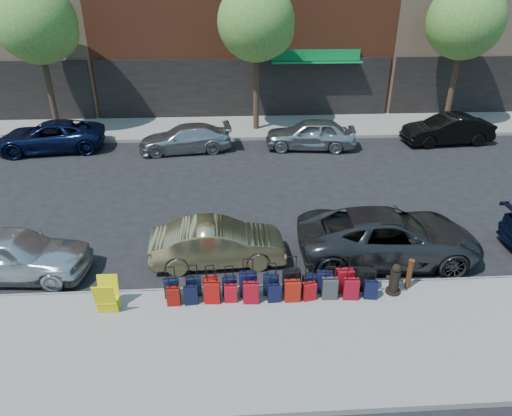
{
  "coord_description": "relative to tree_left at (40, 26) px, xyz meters",
  "views": [
    {
      "loc": [
        -0.94,
        -14.41,
        7.67
      ],
      "look_at": [
        -0.17,
        -1.5,
        0.97
      ],
      "focal_mm": 32.0,
      "sensor_mm": 36.0,
      "label": 1
    }
  ],
  "objects": [
    {
      "name": "suitcase_front_6",
      "position": [
        10.43,
        -14.28,
        -4.93
      ],
      "size": [
        0.47,
        0.3,
        1.07
      ],
      "rotation": [
        0.0,
        0.0,
        0.13
      ],
      "color": "black",
      "rests_on": "sidewalk_near"
    },
    {
      "name": "suitcase_back_6",
      "position": [
        10.4,
        -14.63,
        -4.97
      ],
      "size": [
        0.4,
        0.23,
        0.95
      ],
      "rotation": [
        0.0,
        0.0,
        0.01
      ],
      "color": "#A5160A",
      "rests_on": "sidewalk_near"
    },
    {
      "name": "suitcase_front_8",
      "position": [
        11.28,
        -14.32,
        -4.95
      ],
      "size": [
        0.44,
        0.28,
        0.98
      ],
      "rotation": [
        0.0,
        0.0,
        -0.15
      ],
      "color": "black",
      "rests_on": "sidewalk_near"
    },
    {
      "name": "tree_center",
      "position": [
        10.5,
        0.0,
        0.0
      ],
      "size": [
        3.8,
        3.8,
        7.27
      ],
      "color": "black",
      "rests_on": "sidewalk_far"
    },
    {
      "name": "car_near_1",
      "position": [
        8.49,
        -12.53,
        -4.77
      ],
      "size": [
        3.98,
        1.56,
        1.29
      ],
      "primitive_type": "imported",
      "rotation": [
        0.0,
        0.0,
        1.62
      ],
      "color": "tan",
      "rests_on": "ground"
    },
    {
      "name": "car_near_2",
      "position": [
        13.52,
        -12.6,
        -4.67
      ],
      "size": [
        5.43,
        2.64,
        1.49
      ],
      "primitive_type": "imported",
      "rotation": [
        0.0,
        0.0,
        1.54
      ],
      "color": "#323235",
      "rests_on": "ground"
    },
    {
      "name": "suitcase_front_9",
      "position": [
        11.81,
        -14.34,
        -4.93
      ],
      "size": [
        0.45,
        0.25,
        1.07
      ],
      "rotation": [
        0.0,
        0.0,
        0.0
      ],
      "color": "maroon",
      "rests_on": "sidewalk_near"
    },
    {
      "name": "suitcase_front_1",
      "position": [
        7.88,
        -14.27,
        -4.98
      ],
      "size": [
        0.4,
        0.25,
        0.91
      ],
      "rotation": [
        0.0,
        0.0,
        0.11
      ],
      "color": "black",
      "rests_on": "sidewalk_near"
    },
    {
      "name": "suitcase_front_5",
      "position": [
        9.88,
        -14.33,
        -4.97
      ],
      "size": [
        0.42,
        0.28,
        0.94
      ],
      "rotation": [
        0.0,
        0.0,
        -0.19
      ],
      "color": "black",
      "rests_on": "sidewalk_near"
    },
    {
      "name": "fire_hydrant",
      "position": [
        13.11,
        -14.46,
        -4.86
      ],
      "size": [
        0.44,
        0.39,
        0.87
      ],
      "rotation": [
        0.0,
        0.0,
        -0.41
      ],
      "color": "black",
      "rests_on": "sidewalk_near"
    },
    {
      "name": "sidewalk_near",
      "position": [
        9.86,
        -16.0,
        -5.34
      ],
      "size": [
        60.0,
        4.0,
        0.15
      ],
      "primitive_type": "cube",
      "color": "gray",
      "rests_on": "ground"
    },
    {
      "name": "suitcase_back_3",
      "position": [
        8.83,
        -14.57,
        -5.02
      ],
      "size": [
        0.33,
        0.19,
        0.78
      ],
      "rotation": [
        0.0,
        0.0,
        0.0
      ],
      "color": "#AF0B18",
      "rests_on": "sidewalk_near"
    },
    {
      "name": "suitcase_front_0",
      "position": [
        7.31,
        -14.29,
        -4.98
      ],
      "size": [
        0.39,
        0.24,
        0.9
      ],
      "rotation": [
        0.0,
        0.0,
        0.1
      ],
      "color": "black",
      "rests_on": "sidewalk_near"
    },
    {
      "name": "suitcase_back_5",
      "position": [
        9.93,
        -14.63,
        -5.02
      ],
      "size": [
        0.33,
        0.2,
        0.77
      ],
      "rotation": [
        0.0,
        0.0,
        0.05
      ],
      "color": "black",
      "rests_on": "sidewalk_near"
    },
    {
      "name": "curb_near",
      "position": [
        9.86,
        -13.98,
        -5.34
      ],
      "size": [
        60.0,
        0.08,
        0.15
      ],
      "primitive_type": "cube",
      "color": "gray",
      "rests_on": "ground"
    },
    {
      "name": "car_far_2",
      "position": [
        12.81,
        -2.91,
        -4.68
      ],
      "size": [
        4.47,
        2.2,
        1.47
      ],
      "primitive_type": "imported",
      "rotation": [
        0.0,
        0.0,
        -1.68
      ],
      "color": "#AFB2B6",
      "rests_on": "ground"
    },
    {
      "name": "suitcase_back_8",
      "position": [
        11.38,
        -14.58,
        -4.97
      ],
      "size": [
        0.4,
        0.25,
        0.93
      ],
      "rotation": [
        0.0,
        0.0,
        -0.05
      ],
      "color": "#343439",
      "rests_on": "sidewalk_near"
    },
    {
      "name": "tree_right",
      "position": [
        21.0,
        0.0,
        0.0
      ],
      "size": [
        3.8,
        3.8,
        7.27
      ],
      "color": "black",
      "rests_on": "sidewalk_far"
    },
    {
      "name": "car_far_3",
      "position": [
        19.75,
        -2.6,
        -4.69
      ],
      "size": [
        4.47,
        1.89,
        1.43
      ],
      "primitive_type": "imported",
      "rotation": [
        0.0,
        0.0,
        -1.48
      ],
      "color": "black",
      "rests_on": "ground"
    },
    {
      "name": "suitcase_front_7",
      "position": [
        10.89,
        -14.33,
        -4.99
      ],
      "size": [
        0.38,
        0.25,
        0.86
      ],
      "rotation": [
        0.0,
        0.0,
        0.15
      ],
      "color": "black",
      "rests_on": "sidewalk_near"
    },
    {
      "name": "car_near_0",
      "position": [
        2.77,
        -12.88,
        -4.69
      ],
      "size": [
        4.37,
        2.04,
        1.45
      ],
      "primitive_type": "imported",
      "rotation": [
        0.0,
        0.0,
        1.49
      ],
      "color": "silver",
      "rests_on": "ground"
    },
    {
      "name": "suitcase_back_7",
      "position": [
        10.84,
        -14.62,
        -5.01
      ],
      "size": [
        0.37,
        0.25,
        0.8
      ],
      "rotation": [
        0.0,
        0.0,
        0.19
      ],
      "color": "#A50A0E",
      "rests_on": "sidewalk_near"
    },
    {
      "name": "ground",
      "position": [
        9.86,
        -9.5,
        -5.41
      ],
      "size": [
        120.0,
        120.0,
        0.0
      ],
      "primitive_type": "plane",
      "color": "black",
      "rests_on": "ground"
    },
    {
      "name": "curb_far",
      "position": [
        9.86,
        -1.52,
        -5.34
      ],
      "size": [
        60.0,
        0.08,
        0.15
      ],
      "primitive_type": "cube",
      "color": "gray",
      "rests_on": "ground"
    },
    {
      "name": "suitcase_front_4",
      "position": [
        9.29,
        -14.33,
        -4.93
      ],
      "size": [
        0.45,
        0.25,
        1.07
      ],
      "rotation": [
        0.0,
        0.0,
        -0.01
      ],
      "color": "black",
      "rests_on": "sidewalk_near"
    },
    {
      "name": "suitcase_back_0",
      "position": [
        7.39,
        -14.62,
        -5.01
      ],
      "size": [
        0.34,
        0.2,
        0.8
      ],
      "rotation": [
        0.0,
        0.0,
        0.01
      ],
      "color": "maroon",
      "rests_on": "sidewalk_near"
    },
    {
      "name": "suitcase_front_3",
      "position": [
        8.81,
        -14.32,
        -4.99
      ],
      "size": [
        0.38,
        0.22,
        0.88
      ],
      "rotation": [
        0.0,
        0.0,
        0.06
      ],
      "color": "black",
      "rests_on": "sidewalk_near"
    },
    {
      "name": "suitcase_back_10",
      "position": [
        12.43,
        -14.65,
        -5.01
      ],
      "size": [
        0.36,
        0.24,
        0.8
      ],
      "rotation": [
        0.0,
        0.0,
        -0.14
      ],
      "color": "black",
      "rests_on": "sidewalk_near"
    },
    {
      "name": "display_rack",
      "position": [
        5.79,
        -14.76,
        -4.81
      ],
      "size": [
        0.51,
        0.57,
        0.91
      ],
      "rotation": [
        0.0,
        0.0,
        -0.01
      ],
      "color": "yellow",
      "rests_on": "sidewalk_near"
    },
    {
      "name": "suitcase_back_1",
      "position": [
        7.82,
        -14.6,
        -5.01
      ],
      "size": [
        0.35,
        0.23,
        0.81
      ],
      "rotation": [
        0.0,
        0.0,
        0.09
      ],
      "color": "black",
      "rests_on": "sidewalk_near"
    },
    {
      "name": "suitcase_back_2",
      "position": [
        8.36,
        -14.57,
        -4.96
      ],
      "size": [
        0.42,
        0.26,
        0.96
      ],
      "rotation": [
        0.0,
        0.0,
        -0.06
      ],
      "color": "#AE0C0B",
      "rests_on": "sidewalk_near"
    },
    {
      "name": "suitcase_back_9",
      "position": [
        11.92,
        -14.63,
        -4.97
      ],
      "size": [
        0.4,
        0.25,
        0.93
      ],
      "rotation": [
        0.0,
        0.0,
        -0.07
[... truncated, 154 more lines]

